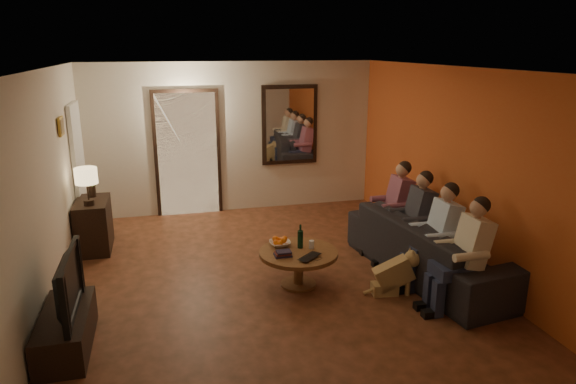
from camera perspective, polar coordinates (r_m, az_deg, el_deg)
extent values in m
cube|color=#442612|center=(6.58, -1.92, -9.70)|extent=(5.00, 6.00, 0.01)
cube|color=white|center=(5.94, -2.16, 13.53)|extent=(5.00, 6.00, 0.01)
cube|color=beige|center=(9.02, -6.08, 5.98)|extent=(5.00, 0.02, 2.60)
cube|color=beige|center=(3.43, 8.80, -11.07)|extent=(5.00, 0.02, 2.60)
cube|color=beige|center=(6.14, -25.49, -0.26)|extent=(0.02, 6.00, 2.60)
cube|color=beige|center=(7.08, 18.19, 2.50)|extent=(0.02, 6.00, 2.60)
cube|color=#CC5422|center=(7.07, 18.12, 2.49)|extent=(0.01, 6.00, 2.60)
cube|color=#FFE0A5|center=(8.98, -11.08, 4.09)|extent=(1.00, 0.06, 2.10)
cube|color=black|center=(8.97, -11.08, 4.08)|extent=(1.12, 0.04, 2.22)
cube|color=silver|center=(9.03, -9.45, 3.27)|extent=(0.45, 0.03, 1.70)
cube|color=black|center=(9.15, 0.18, 7.47)|extent=(1.00, 0.05, 1.40)
cube|color=white|center=(9.12, 0.23, 7.44)|extent=(0.86, 0.02, 1.26)
cube|color=white|center=(8.40, -22.16, 2.18)|extent=(0.06, 0.85, 2.04)
cube|color=#B28C33|center=(7.28, -23.91, 6.70)|extent=(0.03, 0.28, 0.24)
cube|color=brown|center=(7.28, -23.80, 6.71)|extent=(0.01, 0.22, 0.18)
cube|color=black|center=(7.90, -20.77, -3.45)|extent=(0.45, 0.82, 0.73)
cube|color=black|center=(5.59, -23.41, -13.93)|extent=(0.45, 1.12, 0.37)
imported|color=black|center=(5.38, -23.99, -9.41)|extent=(1.04, 0.14, 0.60)
imported|color=black|center=(6.83, 15.64, -5.89)|extent=(2.70, 1.36, 0.76)
cylinder|color=brown|center=(6.35, 1.16, -8.46)|extent=(1.14, 1.14, 0.45)
imported|color=white|center=(6.41, -0.91, -5.74)|extent=(0.26, 0.26, 0.06)
cylinder|color=silver|center=(6.33, 2.63, -5.84)|extent=(0.06, 0.06, 0.10)
imported|color=black|center=(6.03, 2.80, -7.37)|extent=(0.39, 0.37, 0.03)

